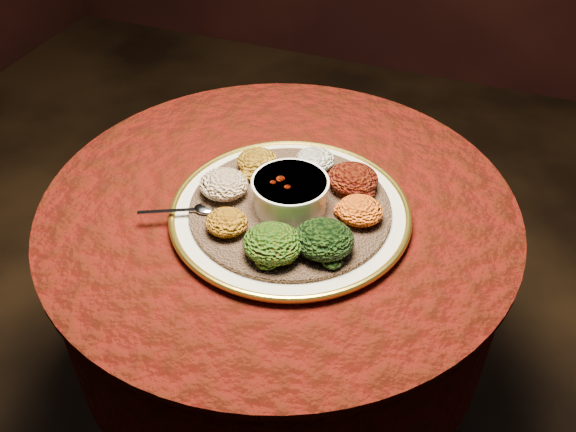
% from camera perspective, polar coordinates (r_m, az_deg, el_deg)
% --- Properties ---
extents(table, '(0.96, 0.96, 0.73)m').
position_cam_1_polar(table, '(1.41, -0.78, -4.45)').
color(table, black).
rests_on(table, ground).
extents(platter, '(0.56, 0.56, 0.02)m').
position_cam_1_polar(platter, '(1.24, 0.19, 0.33)').
color(platter, silver).
rests_on(platter, table).
extents(injera, '(0.50, 0.50, 0.01)m').
position_cam_1_polar(injera, '(1.24, 0.19, 0.71)').
color(injera, brown).
rests_on(injera, platter).
extents(stew_bowl, '(0.15, 0.15, 0.06)m').
position_cam_1_polar(stew_bowl, '(1.21, 0.20, 2.17)').
color(stew_bowl, white).
rests_on(stew_bowl, injera).
extents(spoon, '(0.14, 0.07, 0.01)m').
position_cam_1_polar(spoon, '(1.23, -7.99, 0.60)').
color(spoon, silver).
rests_on(spoon, injera).
extents(portion_ayib, '(0.08, 0.08, 0.04)m').
position_cam_1_polar(portion_ayib, '(1.32, 2.41, 5.02)').
color(portion_ayib, silver).
rests_on(portion_ayib, injera).
extents(portion_kitfo, '(0.10, 0.10, 0.05)m').
position_cam_1_polar(portion_kitfo, '(1.27, 5.78, 3.32)').
color(portion_kitfo, black).
rests_on(portion_kitfo, injera).
extents(portion_tikil, '(0.09, 0.08, 0.04)m').
position_cam_1_polar(portion_tikil, '(1.20, 6.41, 0.50)').
color(portion_tikil, '#A16F0D').
rests_on(portion_tikil, injera).
extents(portion_gomen, '(0.11, 0.10, 0.05)m').
position_cam_1_polar(portion_gomen, '(1.13, 3.20, -2.08)').
color(portion_gomen, black).
rests_on(portion_gomen, injera).
extents(portion_mixveg, '(0.11, 0.10, 0.05)m').
position_cam_1_polar(portion_mixveg, '(1.12, -1.36, -2.44)').
color(portion_mixveg, '#973609').
rests_on(portion_mixveg, injera).
extents(portion_kik, '(0.08, 0.08, 0.04)m').
position_cam_1_polar(portion_kik, '(1.18, -5.47, -0.56)').
color(portion_kik, '#A0580E').
rests_on(portion_kik, injera).
extents(portion_timatim, '(0.10, 0.09, 0.05)m').
position_cam_1_polar(portion_timatim, '(1.26, -5.74, 2.81)').
color(portion_timatim, maroon).
rests_on(portion_timatim, injera).
extents(portion_shiro, '(0.09, 0.08, 0.04)m').
position_cam_1_polar(portion_shiro, '(1.32, -2.70, 4.88)').
color(portion_shiro, '#A47213').
rests_on(portion_shiro, injera).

